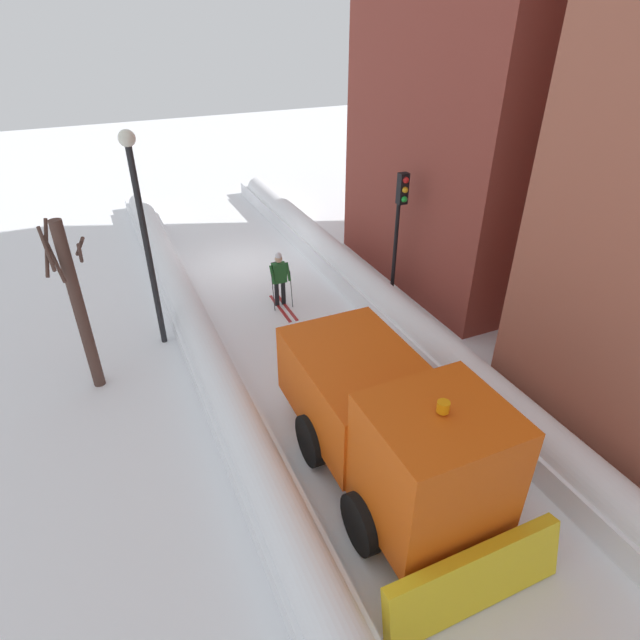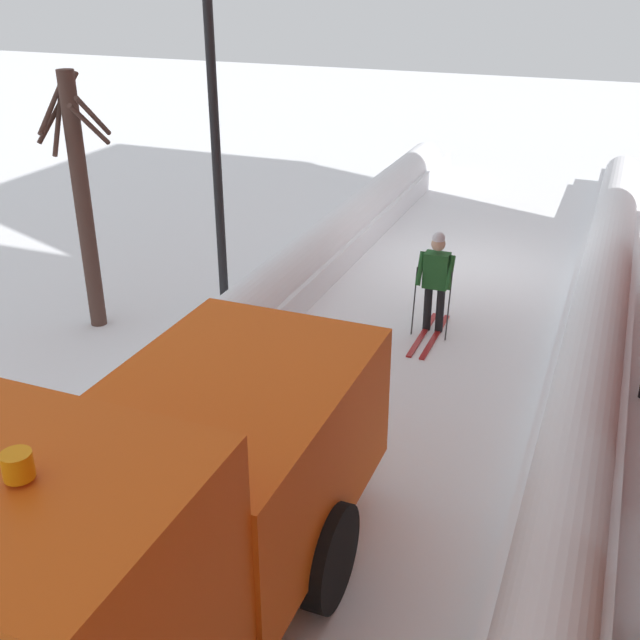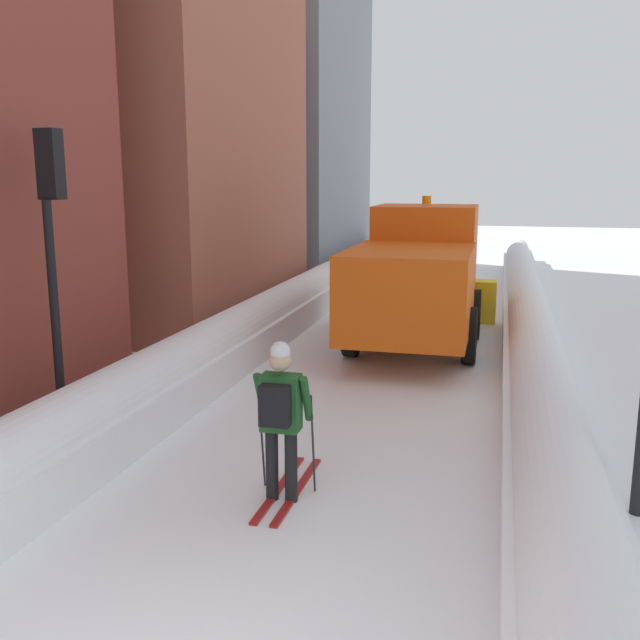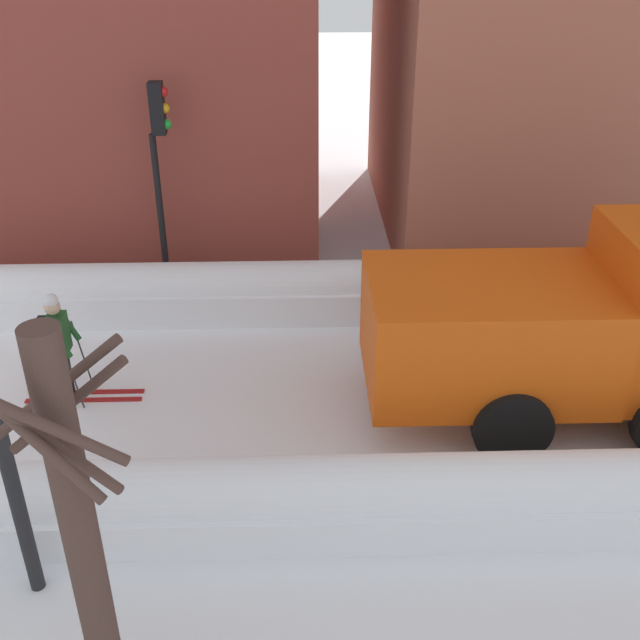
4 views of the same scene
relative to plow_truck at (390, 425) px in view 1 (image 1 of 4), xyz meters
name	(u,v)px [view 1 (image 1 of 4)]	position (x,y,z in m)	size (l,w,h in m)	color
ground_plane	(381,442)	(-0.46, -0.96, -1.48)	(80.00, 80.00, 0.00)	white
snowbank_left	(486,393)	(-3.24, -0.96, -1.01)	(1.10, 36.00, 1.06)	white
snowbank_right	(259,468)	(2.32, -0.96, -1.06)	(1.10, 36.00, 0.98)	white
building_brick_near	(519,27)	(-8.24, -7.41, 6.18)	(7.32, 7.77, 15.30)	brown
plow_truck	(390,425)	(0.00, 0.00, 0.00)	(3.20, 5.98, 3.12)	#DB510F
skier	(279,276)	(-0.58, -7.62, -0.48)	(0.62, 1.80, 1.81)	black
traffic_light_pole	(400,214)	(-4.04, -6.44, 1.43)	(0.28, 0.42, 4.13)	black
street_lamp	(142,220)	(3.19, -6.98, 2.15)	(0.40, 0.40, 5.80)	black
bare_tree_near	(78,304)	(5.03, -5.67, 0.85)	(0.95, 1.16, 4.36)	#49332B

